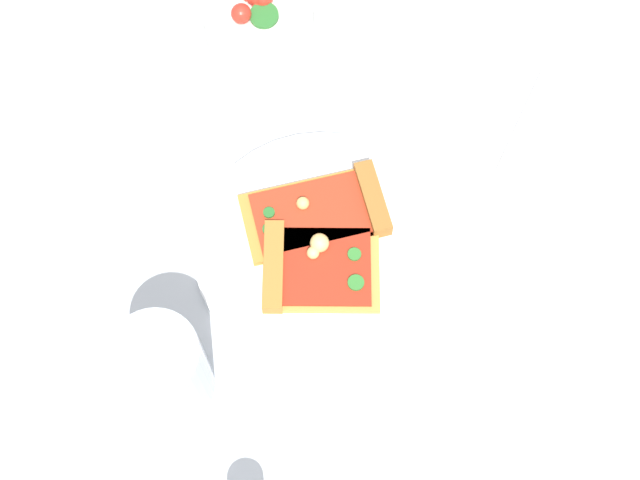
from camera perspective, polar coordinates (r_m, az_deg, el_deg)
name	(u,v)px	position (r m, az deg, el deg)	size (l,w,h in m)	color
ground_plane	(346,217)	(0.92, 1.74, 1.56)	(2.40, 2.40, 0.00)	silver
plate	(322,247)	(0.90, 0.12, -0.44)	(0.27, 0.27, 0.01)	white
pizza_slice_near	(312,266)	(0.88, -0.54, -1.73)	(0.15, 0.14, 0.03)	gold
pizza_slice_far	(326,211)	(0.90, 0.37, 1.94)	(0.16, 0.16, 0.02)	gold
salad_bowl	(258,18)	(1.01, -4.10, 14.38)	(0.13, 0.13, 0.09)	white
soda_glass	(165,372)	(0.82, -10.21, -8.55)	(0.08, 0.08, 0.12)	silver
paper_napkin	(570,136)	(1.00, 16.17, 6.61)	(0.12, 0.15, 0.00)	silver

